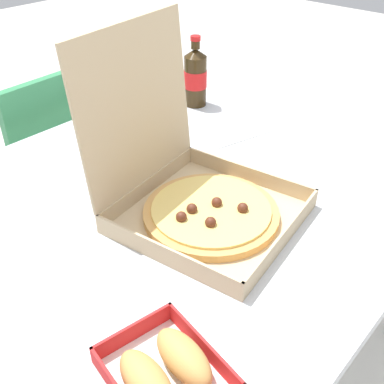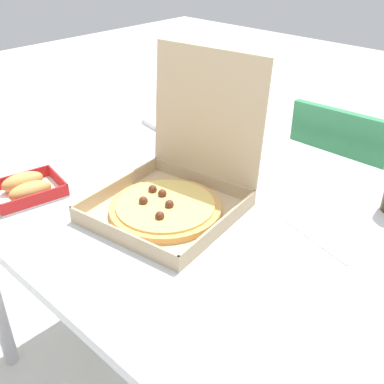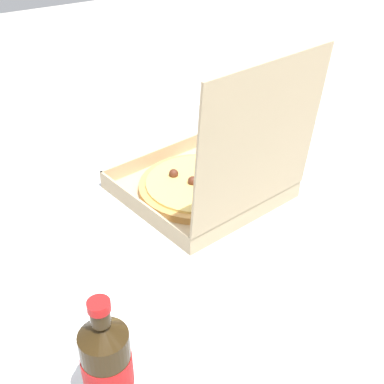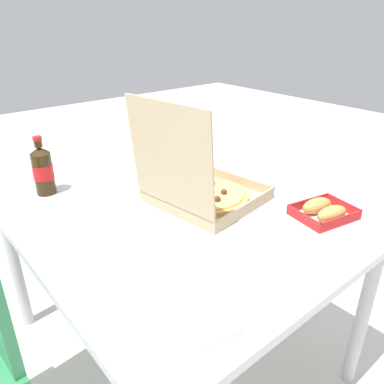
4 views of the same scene
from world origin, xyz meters
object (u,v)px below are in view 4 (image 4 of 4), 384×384
(bread_side_box, at_px, (324,211))
(cola_bottle, at_px, (43,170))
(pizza_box_open, at_px, (202,189))
(paper_menu, at_px, (103,184))
(napkin_pile, at_px, (207,325))

(bread_side_box, bearing_deg, cola_bottle, 39.18)
(bread_side_box, distance_m, cola_bottle, 1.02)
(pizza_box_open, relative_size, paper_menu, 2.06)
(bread_side_box, distance_m, napkin_pile, 0.64)
(paper_menu, bearing_deg, pizza_box_open, -137.64)
(cola_bottle, bearing_deg, napkin_pile, -179.10)
(pizza_box_open, relative_size, bread_side_box, 2.01)
(pizza_box_open, bearing_deg, paper_menu, 27.05)
(cola_bottle, height_order, napkin_pile, cola_bottle)
(paper_menu, bearing_deg, napkin_pile, -177.46)
(bread_side_box, height_order, cola_bottle, cola_bottle)
(napkin_pile, bearing_deg, paper_menu, -12.77)
(pizza_box_open, bearing_deg, bread_side_box, -144.89)
(pizza_box_open, height_order, bread_side_box, pizza_box_open)
(cola_bottle, xyz_separation_m, napkin_pile, (-0.90, -0.01, -0.08))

